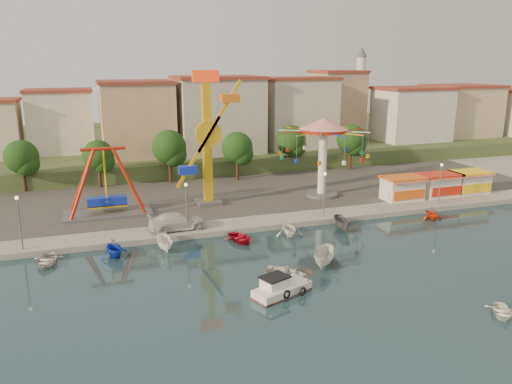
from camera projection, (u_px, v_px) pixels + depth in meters
name	position (u px, v px, depth m)	size (l,w,h in m)	color
ground	(307.00, 274.00, 43.67)	(200.00, 200.00, 0.00)	#132B35
quay_deck	(179.00, 153.00, 100.37)	(200.00, 100.00, 0.60)	#9E998E
asphalt_pad	(220.00, 188.00, 70.98)	(90.00, 28.00, 0.01)	#4C4944
hill_terrace	(174.00, 143.00, 104.64)	(200.00, 60.00, 3.00)	#384C26
pirate_ship_ride	(106.00, 183.00, 58.03)	(10.00, 5.00, 8.00)	#59595E
kamikaze_tower	(210.00, 142.00, 61.02)	(5.80, 3.10, 16.50)	#59595E
wave_swinger	(323.00, 140.00, 65.11)	(11.60, 11.60, 10.40)	#59595E
booth_left	(402.00, 188.00, 64.79)	(5.40, 3.78, 3.08)	white
booth_mid	(439.00, 185.00, 66.59)	(5.40, 3.78, 3.08)	white
booth_right	(469.00, 182.00, 68.12)	(5.40, 3.78, 3.08)	white
lamp_post_0	(20.00, 224.00, 47.29)	(0.14, 0.14, 5.00)	#59595E
lamp_post_1	(187.00, 209.00, 52.29)	(0.14, 0.14, 5.00)	#59595E
lamp_post_2	(324.00, 196.00, 57.29)	(0.14, 0.14, 5.00)	#59595E
lamp_post_3	(440.00, 185.00, 62.29)	(0.14, 0.14, 5.00)	#59595E
tree_0	(21.00, 157.00, 68.02)	(4.60, 4.60, 7.19)	#382314
tree_1	(98.00, 156.00, 70.54)	(4.35, 4.35, 6.80)	#382314
tree_2	(169.00, 147.00, 73.09)	(5.02, 5.02, 7.85)	#382314
tree_3	(237.00, 148.00, 74.98)	(4.68, 4.68, 7.32)	#382314
tree_4	(291.00, 140.00, 80.79)	(4.86, 4.86, 7.60)	#382314
tree_5	(351.00, 139.00, 82.26)	(4.83, 4.83, 7.54)	#382314
building_1	(60.00, 129.00, 82.21)	(12.33, 9.01, 8.63)	silver
building_2	(141.00, 118.00, 86.51)	(11.95, 9.28, 11.23)	tan
building_3	(222.00, 123.00, 88.19)	(12.59, 10.50, 9.20)	beige
building_4	(286.00, 118.00, 95.50)	(10.75, 9.23, 9.24)	beige
building_5	(352.00, 112.00, 97.70)	(12.77, 10.96, 11.21)	tan
building_6	(408.00, 108.00, 99.81)	(8.23, 8.98, 12.36)	silver
building_7	(440.00, 112.00, 108.49)	(11.59, 10.93, 8.76)	beige
minaret	(360.00, 90.00, 101.19)	(2.80, 2.80, 18.00)	silver
cabin_motorboat	(280.00, 289.00, 39.78)	(5.28, 3.52, 1.74)	white
rowboat_a	(286.00, 273.00, 42.89)	(2.95, 4.14, 0.86)	silver
rowboat_b	(502.00, 311.00, 36.54)	(2.07, 2.89, 0.60)	white
skiff	(324.00, 258.00, 45.20)	(1.61, 4.27, 1.65)	silver
van	(178.00, 221.00, 53.35)	(2.51, 6.16, 1.79)	silver
moored_boat_0	(46.00, 260.00, 45.74)	(2.62, 3.66, 0.76)	beige
moored_boat_1	(114.00, 248.00, 47.51)	(2.81, 3.26, 1.72)	#1630C3
moored_boat_2	(165.00, 244.00, 49.06)	(1.37, 3.65, 1.41)	white
moored_boat_3	(240.00, 238.00, 51.57)	(2.61, 3.66, 0.76)	#B70E25
moored_boat_4	(289.00, 228.00, 53.15)	(2.88, 3.34, 1.76)	white
moored_boat_5	(342.00, 223.00, 55.18)	(1.36, 3.62, 1.40)	#4F4F53
moored_boat_7	(432.00, 213.00, 58.89)	(2.37, 2.75, 1.45)	red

